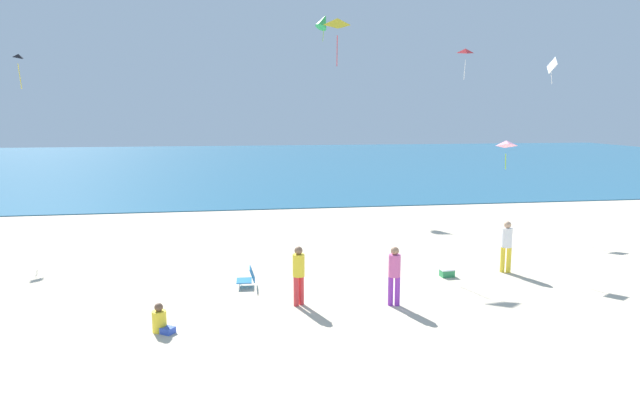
% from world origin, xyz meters
% --- Properties ---
extents(ground_plane, '(120.00, 120.00, 0.00)m').
position_xyz_m(ground_plane, '(0.00, 10.00, 0.00)').
color(ground_plane, beige).
extents(ocean_water, '(120.00, 60.00, 0.05)m').
position_xyz_m(ocean_water, '(0.00, 54.78, 0.03)').
color(ocean_water, '#236084').
rests_on(ocean_water, ground_plane).
extents(beach_chair_mid_beach, '(0.58, 0.61, 0.60)m').
position_xyz_m(beach_chair_mid_beach, '(-1.84, 11.29, 0.29)').
color(beach_chair_mid_beach, '#2370B2').
rests_on(beach_chair_mid_beach, ground_plane).
extents(cooler_box, '(0.45, 0.33, 0.25)m').
position_xyz_m(cooler_box, '(4.52, 11.36, 0.13)').
color(cooler_box, '#339956').
rests_on(cooler_box, ground_plane).
extents(person_1, '(0.63, 0.57, 0.71)m').
position_xyz_m(person_1, '(-4.01, 8.08, 0.26)').
color(person_1, yellow).
rests_on(person_1, ground_plane).
extents(person_4, '(0.46, 0.46, 1.72)m').
position_xyz_m(person_4, '(6.61, 11.53, 0.99)').
color(person_4, yellow).
rests_on(person_4, ground_plane).
extents(person_5, '(0.41, 0.41, 1.65)m').
position_xyz_m(person_5, '(2.06, 9.01, 0.95)').
color(person_5, purple).
rests_on(person_5, ground_plane).
extents(person_7, '(0.45, 0.45, 1.65)m').
position_xyz_m(person_7, '(-0.51, 9.43, 0.95)').
color(person_7, red).
rests_on(person_7, ground_plane).
extents(kite_pink, '(0.62, 0.53, 1.05)m').
position_xyz_m(kite_pink, '(7.14, 12.91, 4.17)').
color(kite_pink, pink).
extents(kite_black, '(0.51, 0.57, 1.49)m').
position_xyz_m(kite_black, '(-10.99, 20.57, 7.55)').
color(kite_black, black).
extents(kite_white, '(0.39, 0.89, 1.32)m').
position_xyz_m(kite_white, '(13.34, 20.63, 7.49)').
color(kite_white, white).
extents(kite_red, '(0.68, 0.55, 1.52)m').
position_xyz_m(kite_red, '(9.16, 21.39, 8.20)').
color(kite_red, red).
extents(kite_yellow, '(0.84, 0.68, 1.97)m').
position_xyz_m(kite_yellow, '(2.02, 17.32, 8.77)').
color(kite_yellow, yellow).
extents(kite_green, '(1.22, 1.13, 1.68)m').
position_xyz_m(kite_green, '(3.23, 28.19, 10.51)').
color(kite_green, green).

